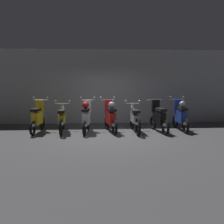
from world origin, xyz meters
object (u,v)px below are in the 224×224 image
object	(u,v)px
motorbike_slot_2	(86,117)
motorbike_slot_6	(180,116)
motorbike_slot_3	(110,117)
motorbike_slot_0	(38,118)
motorbike_slot_1	(62,119)
motorbike_slot_5	(159,118)
motorbike_slot_4	(135,119)

from	to	relation	value
motorbike_slot_2	motorbike_slot_6	bearing A→B (deg)	2.36
motorbike_slot_3	motorbike_slot_6	size ratio (longest dim) A/B	0.99
motorbike_slot_0	motorbike_slot_2	bearing A→B (deg)	-4.26
motorbike_slot_1	motorbike_slot_5	xyz separation A→B (m)	(3.56, -0.17, 0.03)
motorbike_slot_1	motorbike_slot_5	world-z (taller)	motorbike_slot_5
motorbike_slot_6	motorbike_slot_3	bearing A→B (deg)	-176.95
motorbike_slot_0	motorbike_slot_3	xyz separation A→B (m)	(2.66, -0.13, 0.04)
motorbike_slot_3	motorbike_slot_1	bearing A→B (deg)	177.23
motorbike_slot_0	motorbike_slot_6	size ratio (longest dim) A/B	1.00
motorbike_slot_3	motorbike_slot_5	size ratio (longest dim) A/B	1.00
motorbike_slot_2	motorbike_slot_4	world-z (taller)	motorbike_slot_2
motorbike_slot_0	motorbike_slot_4	bearing A→B (deg)	-2.76
motorbike_slot_1	motorbike_slot_2	bearing A→B (deg)	-5.76
motorbike_slot_0	motorbike_slot_5	xyz separation A→B (m)	(4.44, -0.21, -0.00)
motorbike_slot_0	motorbike_slot_1	bearing A→B (deg)	-2.74
motorbike_slot_2	motorbike_slot_1	bearing A→B (deg)	174.24
motorbike_slot_1	motorbike_slot_2	size ratio (longest dim) A/B	1.16
motorbike_slot_1	motorbike_slot_5	bearing A→B (deg)	-2.76
motorbike_slot_4	motorbike_slot_5	distance (m)	0.89
motorbike_slot_4	motorbike_slot_6	distance (m)	1.79
motorbike_slot_3	motorbike_slot_6	distance (m)	2.68
motorbike_slot_2	motorbike_slot_5	bearing A→B (deg)	-1.75
motorbike_slot_3	motorbike_slot_4	bearing A→B (deg)	-2.79
motorbike_slot_1	motorbike_slot_6	distance (m)	4.46
motorbike_slot_0	motorbike_slot_1	xyz separation A→B (m)	(0.89, -0.04, -0.04)
motorbike_slot_2	motorbike_slot_5	xyz separation A→B (m)	(2.66, -0.08, -0.04)
motorbike_slot_1	motorbike_slot_5	size ratio (longest dim) A/B	1.17
motorbike_slot_4	motorbike_slot_2	bearing A→B (deg)	178.73
motorbike_slot_2	motorbike_slot_6	xyz separation A→B (m)	(3.56, 0.15, 0.00)
motorbike_slot_3	motorbike_slot_5	world-z (taller)	motorbike_slot_3
motorbike_slot_1	motorbike_slot_3	size ratio (longest dim) A/B	1.17
motorbike_slot_2	motorbike_slot_5	world-z (taller)	motorbike_slot_2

